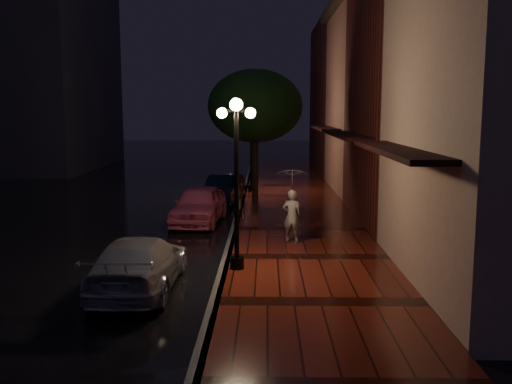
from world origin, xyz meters
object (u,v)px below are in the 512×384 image
(woman_with_umbrella, at_px, (292,194))
(parking_meter, at_px, (241,197))
(street_tree, at_px, (255,108))
(streetlamp_far, at_px, (251,142))
(navy_car, at_px, (224,190))
(silver_car, at_px, (139,264))
(streetlamp_near, at_px, (236,173))
(pink_car, at_px, (199,205))

(woman_with_umbrella, bearing_deg, parking_meter, -52.22)
(street_tree, height_order, woman_with_umbrella, street_tree)
(streetlamp_far, height_order, navy_car, streetlamp_far)
(silver_car, bearing_deg, streetlamp_far, -97.84)
(navy_car, xyz_separation_m, parking_meter, (0.96, -4.00, 0.27))
(streetlamp_near, relative_size, silver_car, 0.99)
(streetlamp_far, height_order, parking_meter, streetlamp_far)
(parking_meter, bearing_deg, woman_with_umbrella, -55.53)
(streetlamp_far, height_order, street_tree, street_tree)
(streetlamp_far, bearing_deg, street_tree, -85.09)
(streetlamp_far, relative_size, parking_meter, 3.42)
(pink_car, height_order, parking_meter, parking_meter)
(streetlamp_near, relative_size, woman_with_umbrella, 1.89)
(navy_car, bearing_deg, woman_with_umbrella, -64.28)
(pink_car, relative_size, woman_with_umbrella, 1.81)
(pink_car, height_order, silver_car, pink_car)
(streetlamp_near, bearing_deg, navy_car, 96.00)
(silver_car, height_order, parking_meter, parking_meter)
(navy_car, xyz_separation_m, woman_with_umbrella, (2.70, -8.09, 1.01))
(street_tree, bearing_deg, woman_with_umbrella, -80.96)
(streetlamp_near, distance_m, streetlamp_far, 14.00)
(navy_car, relative_size, woman_with_umbrella, 1.72)
(parking_meter, bearing_deg, pink_car, -152.39)
(street_tree, height_order, parking_meter, street_tree)
(streetlamp_near, height_order, parking_meter, streetlamp_near)
(parking_meter, bearing_deg, streetlamp_near, -76.90)
(navy_car, relative_size, parking_meter, 3.11)
(pink_car, relative_size, navy_car, 1.05)
(navy_car, bearing_deg, parking_meter, -69.21)
(pink_car, bearing_deg, street_tree, 70.34)
(navy_car, bearing_deg, pink_car, -90.24)
(streetlamp_far, distance_m, silver_car, 15.61)
(silver_car, distance_m, woman_with_umbrella, 5.78)
(pink_car, distance_m, navy_car, 4.48)
(woman_with_umbrella, bearing_deg, streetlamp_far, -67.29)
(streetlamp_far, bearing_deg, pink_car, -103.29)
(silver_car, relative_size, parking_meter, 3.46)
(streetlamp_near, relative_size, streetlamp_far, 1.00)
(pink_car, height_order, navy_car, pink_car)
(streetlamp_far, bearing_deg, woman_with_umbrella, -82.08)
(silver_car, bearing_deg, parking_meter, -103.12)
(streetlamp_far, distance_m, parking_meter, 7.15)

